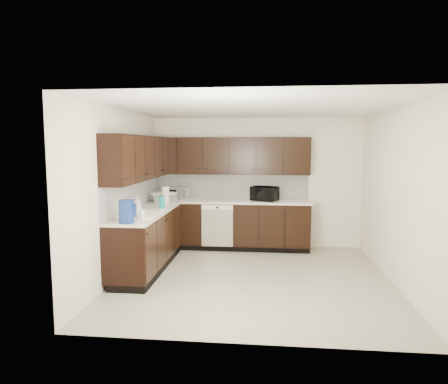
{
  "coord_description": "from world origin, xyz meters",
  "views": [
    {
      "loc": [
        0.17,
        -5.76,
        1.96
      ],
      "look_at": [
        -0.49,
        0.6,
        1.22
      ],
      "focal_mm": 32.0,
      "sensor_mm": 36.0,
      "label": 1
    }
  ],
  "objects_px": {
    "storage_bin": "(165,197)",
    "blue_pitcher": "(126,211)",
    "toaster_oven": "(178,193)",
    "sink": "(141,218)",
    "microwave": "(264,194)"
  },
  "relations": [
    {
      "from": "toaster_oven",
      "to": "storage_bin",
      "type": "bearing_deg",
      "value": -88.51
    },
    {
      "from": "toaster_oven",
      "to": "storage_bin",
      "type": "distance_m",
      "value": 0.44
    },
    {
      "from": "microwave",
      "to": "blue_pitcher",
      "type": "bearing_deg",
      "value": -105.17
    },
    {
      "from": "microwave",
      "to": "storage_bin",
      "type": "height_order",
      "value": "microwave"
    },
    {
      "from": "sink",
      "to": "toaster_oven",
      "type": "distance_m",
      "value": 1.78
    },
    {
      "from": "sink",
      "to": "microwave",
      "type": "distance_m",
      "value": 2.5
    },
    {
      "from": "storage_bin",
      "to": "blue_pitcher",
      "type": "distance_m",
      "value": 2.04
    },
    {
      "from": "toaster_oven",
      "to": "sink",
      "type": "bearing_deg",
      "value": -72.34
    },
    {
      "from": "sink",
      "to": "toaster_oven",
      "type": "xyz_separation_m",
      "value": [
        0.18,
        1.76,
        0.18
      ]
    },
    {
      "from": "storage_bin",
      "to": "blue_pitcher",
      "type": "xyz_separation_m",
      "value": [
        0.0,
        -2.04,
        0.07
      ]
    },
    {
      "from": "microwave",
      "to": "toaster_oven",
      "type": "height_order",
      "value": "microwave"
    },
    {
      "from": "microwave",
      "to": "toaster_oven",
      "type": "bearing_deg",
      "value": -160.22
    },
    {
      "from": "sink",
      "to": "storage_bin",
      "type": "distance_m",
      "value": 1.36
    },
    {
      "from": "blue_pitcher",
      "to": "storage_bin",
      "type": "bearing_deg",
      "value": 74.33
    },
    {
      "from": "sink",
      "to": "blue_pitcher",
      "type": "distance_m",
      "value": 0.72
    }
  ]
}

